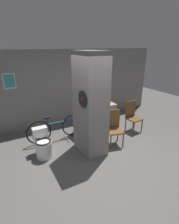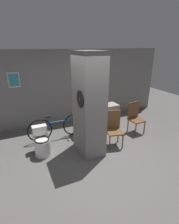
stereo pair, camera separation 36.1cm
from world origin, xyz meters
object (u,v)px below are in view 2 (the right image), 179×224
(toilet, at_px, (42,143))
(chair_by_doorway, at_px, (135,117))
(chair_near_pillar, at_px, (114,127))
(bottle_tall, at_px, (102,101))
(bicycle, at_px, (58,127))

(toilet, xyz_separation_m, chair_by_doorway, (3.02, 0.04, 0.23))
(toilet, relative_size, chair_near_pillar, 0.72)
(chair_near_pillar, height_order, bottle_tall, bottle_tall)
(chair_by_doorway, xyz_separation_m, bottle_tall, (-0.87, 0.65, 0.45))
(toilet, height_order, bottle_tall, bottle_tall)
(toilet, relative_size, bottle_tall, 2.12)
(toilet, relative_size, bicycle, 0.40)
(toilet, distance_m, chair_near_pillar, 2.00)
(chair_near_pillar, xyz_separation_m, bicycle, (-1.36, 1.01, -0.16))
(toilet, xyz_separation_m, bicycle, (0.60, 0.64, 0.07))
(bicycle, bearing_deg, toilet, -132.79)
(bicycle, xyz_separation_m, bottle_tall, (1.55, 0.04, 0.61))
(chair_by_doorway, height_order, bicycle, chair_by_doorway)
(chair_by_doorway, bearing_deg, bicycle, 161.96)
(chair_by_doorway, bearing_deg, chair_near_pillar, -163.37)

